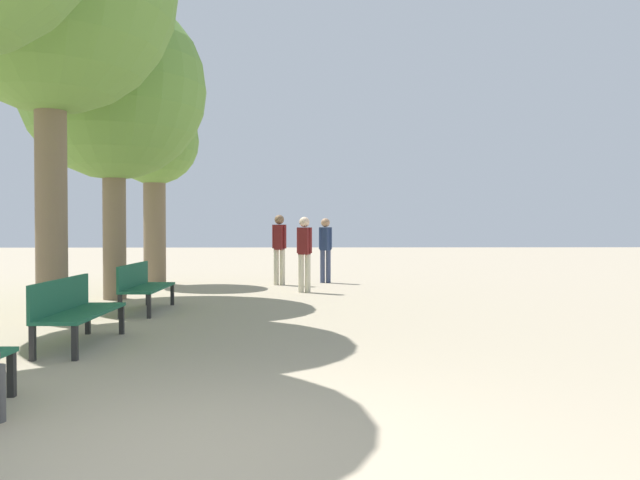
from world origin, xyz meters
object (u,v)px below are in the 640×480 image
Objects in this scene: bench_row_2 at (142,284)px; tree_row_2 at (113,89)px; bench_row_1 at (74,307)px; pedestrian_far at (325,246)px; tree_row_3 at (154,147)px; pedestrian_near at (304,249)px; pedestrian_mid at (279,245)px.

bench_row_2 is 0.29× the size of tree_row_2.
tree_row_2 is at bearing 101.88° from bench_row_1.
bench_row_1 is at bearing -111.09° from pedestrian_far.
tree_row_3 reaches higher than pedestrian_far.
tree_row_2 is 3.63× the size of pedestrian_near.
tree_row_3 is (-1.04, 5.08, 3.01)m from bench_row_2.
bench_row_1 is at bearing -104.95° from pedestrian_mid.
pedestrian_mid is 1.05× the size of pedestrian_far.
bench_row_1 is at bearing -82.76° from tree_row_3.
bench_row_2 is at bearing -121.31° from pedestrian_far.
pedestrian_mid reaches higher than pedestrian_far.
tree_row_3 is at bearing 175.49° from pedestrian_mid.
pedestrian_mid reaches higher than bench_row_1.
pedestrian_near is (3.81, 1.21, -3.25)m from tree_row_2.
bench_row_1 is 0.29× the size of tree_row_2.
tree_row_2 is at bearing -162.39° from pedestrian_near.
pedestrian_near is at bearing -70.30° from pedestrian_mid.
pedestrian_far is at bearing 39.60° from tree_row_2.
pedestrian_near is at bearing 65.82° from bench_row_1.
bench_row_1 is 1.06× the size of pedestrian_far.
tree_row_3 reaches higher than bench_row_1.
tree_row_3 reaches higher than pedestrian_near.
pedestrian_far is (4.34, 0.34, -2.52)m from tree_row_3.
pedestrian_far is at bearing 58.69° from bench_row_2.
tree_row_3 is 5.00m from pedestrian_near.
bench_row_2 is at bearing -78.41° from tree_row_3.
pedestrian_far is (1.17, 0.58, -0.04)m from pedestrian_mid.
bench_row_2 is 5.99m from tree_row_3.
bench_row_2 is 1.06× the size of pedestrian_far.
tree_row_2 is (-1.04, 1.83, 3.73)m from bench_row_2.
tree_row_2 is 1.28× the size of tree_row_3.
tree_row_2 reaches higher than pedestrian_near.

